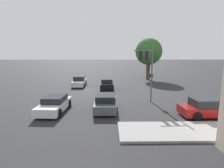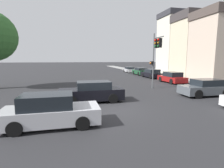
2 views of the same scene
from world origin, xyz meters
name	(u,v)px [view 1 (image 1 of 2)]	position (x,y,z in m)	size (l,w,h in m)	color
ground_plane	(91,90)	(0.00, 0.00, 0.00)	(300.00, 300.00, 0.00)	#28282B
street_tree	(149,52)	(-10.08, 9.91, 5.31)	(5.02, 5.02, 7.87)	#4C3823
traffic_signal	(146,63)	(6.13, 6.13, 3.95)	(0.62, 1.98, 5.68)	#515456
crossing_car_0	(55,104)	(9.09, -2.14, 0.64)	(4.37, 2.06, 1.33)	silver
crossing_car_1	(107,84)	(-0.78, 2.09, 0.71)	(4.62, 1.92, 1.49)	black
crossing_car_2	(106,103)	(8.77, 2.13, 0.68)	(4.11, 1.93, 1.41)	#4C5156
crossing_car_3	(79,81)	(-3.12, -2.14, 0.71)	(4.39, 1.90, 1.53)	#B7B7BC
parked_car_0	(208,108)	(10.48, 10.07, 0.67)	(2.04, 4.28, 1.42)	maroon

